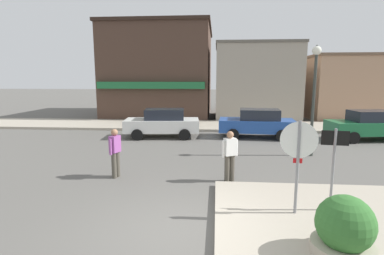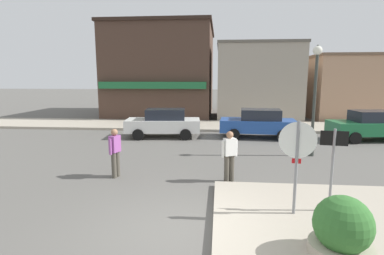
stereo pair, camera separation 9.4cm
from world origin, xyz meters
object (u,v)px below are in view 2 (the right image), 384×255
Objects in this scene: parked_car_second at (258,123)px; pedestrian_crossing_near at (229,155)px; planter at (342,233)px; stop_sign at (297,156)px; parked_car_third at (371,125)px; parked_car_nearest at (164,123)px; one_way_sign at (333,162)px; pedestrian_crossing_far at (115,151)px; lamp_post at (315,85)px.

parked_car_second is 7.44m from pedestrian_crossing_near.
stop_sign is at bearing 104.76° from planter.
stop_sign is at bearing -122.96° from parked_car_third.
stop_sign is at bearing -62.98° from parked_car_nearest.
parked_car_second is (-0.48, 9.44, -0.52)m from one_way_sign.
pedestrian_crossing_far is (-5.96, 2.32, -0.46)m from one_way_sign.
planter is 8.11m from lamp_post.
stop_sign is 2.89m from pedestrian_crossing_near.
lamp_post reaches higher than stop_sign.
one_way_sign is 2.03m from planter.
planter is 0.76× the size of pedestrian_crossing_near.
one_way_sign is 6.41m from pedestrian_crossing_far.
parked_car_nearest is 10.88m from parked_car_third.
lamp_post is 1.09× the size of parked_car_nearest.
parked_car_second is at bearing 87.73° from stop_sign.
planter is (0.42, -1.61, -0.96)m from stop_sign.
stop_sign is 6.48m from lamp_post.
stop_sign is at bearing -165.43° from one_way_sign.
parked_car_third is (5.74, -0.23, 0.00)m from parked_car_second.
pedestrian_crossing_far is at bearing -92.84° from parked_car_nearest.
planter is 0.27× the size of lamp_post.
one_way_sign is 9.47m from parked_car_second.
pedestrian_crossing_near reaches higher than parked_car_third.
parked_car_nearest is (-4.76, 9.34, -0.71)m from stop_sign.
one_way_sign is at bearing -119.71° from parked_car_third.
one_way_sign is at bearing -102.41° from lamp_post.
pedestrian_crossing_near is 1.00× the size of pedestrian_crossing_far.
parked_car_second is (0.38, 9.67, -0.71)m from stop_sign.
planter is at bearing -36.92° from pedestrian_crossing_far.
stop_sign is 1.43× the size of pedestrian_crossing_far.
pedestrian_crossing_far reaches higher than planter.
pedestrian_crossing_near is at bearing -103.89° from parked_car_second.
parked_car_third is at bearing 57.04° from stop_sign.
pedestrian_crossing_near is (-1.79, -7.23, 0.06)m from parked_car_second.
lamp_post reaches higher than planter.
planter is (-0.44, -1.83, -0.77)m from one_way_sign.
pedestrian_crossing_near is 3.70m from pedestrian_crossing_far.
parked_car_nearest is at bearing 117.02° from stop_sign.
pedestrian_crossing_far is at bearing -154.72° from lamp_post.
parked_car_second is at bearing 3.67° from parked_car_nearest.
stop_sign is 0.55× the size of parked_car_nearest.
one_way_sign is 1.30× the size of pedestrian_crossing_far.
parked_car_nearest is at bearing 153.82° from lamp_post.
parked_car_second is 2.55× the size of pedestrian_crossing_far.
parked_car_nearest is 6.80m from pedestrian_crossing_far.
pedestrian_crossing_far reaches higher than parked_car_nearest.
pedestrian_crossing_near is at bearing 135.66° from one_way_sign.
one_way_sign is at bearing 14.57° from stop_sign.
lamp_post is (1.26, 5.73, 1.63)m from one_way_sign.
planter is at bearing -102.68° from lamp_post.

